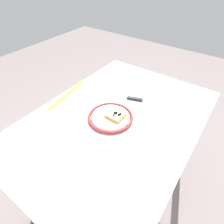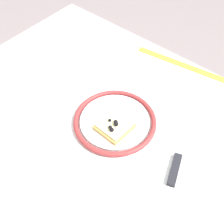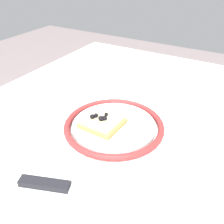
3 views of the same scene
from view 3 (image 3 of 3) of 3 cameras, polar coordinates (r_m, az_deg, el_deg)
The scene contains 5 objects.
dining_table at distance 0.64m, azimuth -1.93°, elevation -11.48°, with size 1.08×0.76×0.76m.
plate at distance 0.57m, azimuth 0.44°, elevation -3.15°, with size 0.23×0.23×0.02m.
pizza_slice_near at distance 0.56m, azimuth -1.94°, elevation -2.37°, with size 0.09×0.09×0.03m.
knife at distance 0.46m, azimuth -11.63°, elevation -16.16°, with size 0.10×0.23×0.01m.
fork at distance 0.73m, azimuth 6.65°, elevation 4.54°, with size 0.02×0.20×0.00m.
Camera 3 is at (0.39, 0.25, 1.10)m, focal length 40.09 mm.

